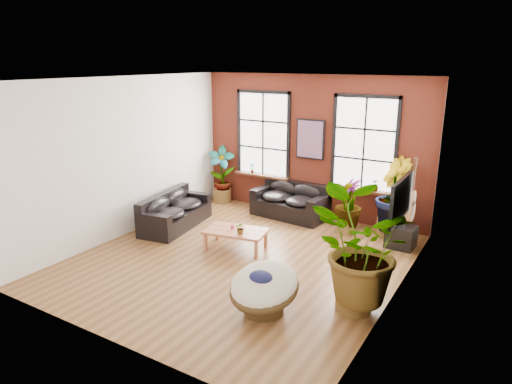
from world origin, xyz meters
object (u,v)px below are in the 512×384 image
at_px(coffee_table, 236,232).
at_px(papasan_chair, 264,288).
at_px(sofa_back, 291,201).
at_px(sofa_left, 174,212).

bearing_deg(coffee_table, papasan_chair, -57.34).
xyz_separation_m(sofa_back, coffee_table, (-0.06, -2.44, -0.03)).
bearing_deg(sofa_back, sofa_left, -129.28).
distance_m(sofa_back, papasan_chair, 4.65).
bearing_deg(coffee_table, sofa_left, 159.76).
relative_size(sofa_left, coffee_table, 1.53).
bearing_deg(papasan_chair, sofa_left, 154.23).
distance_m(sofa_back, sofa_left, 2.93).
bearing_deg(papasan_chair, coffee_table, 138.10).
xyz_separation_m(sofa_left, coffee_table, (1.98, -0.34, 0.00)).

